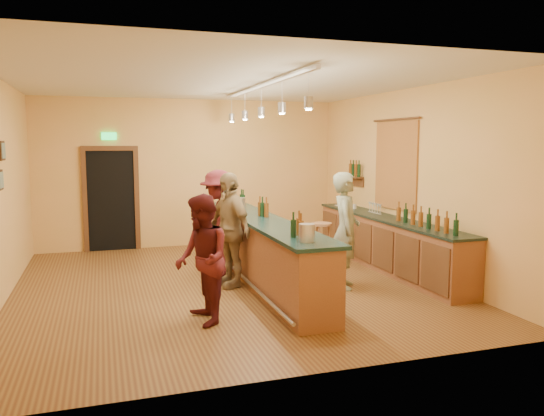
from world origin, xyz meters
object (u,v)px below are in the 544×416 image
object	(u,v)px
bartender	(346,230)
customer_c	(220,223)
tasting_bar	(262,245)
customer_a	(202,260)
back_counter	(387,242)
bar_stool	(322,230)
customer_b	(229,230)

from	to	relation	value
bartender	customer_c	bearing A→B (deg)	75.05
tasting_bar	customer_a	xyz separation A→B (m)	(-1.28, -1.69, 0.21)
back_counter	customer_c	size ratio (longest dim) A/B	2.51
customer_a	customer_c	xyz separation A→B (m)	(0.74, 2.36, 0.09)
customer_c	bar_stool	distance (m)	2.01
tasting_bar	customer_b	xyz separation A→B (m)	(-0.55, -0.06, 0.30)
customer_c	bartender	bearing A→B (deg)	41.71
bartender	bar_stool	distance (m)	1.64
back_counter	customer_a	world-z (taller)	customer_a
customer_b	bar_stool	xyz separation A→B (m)	(1.98, 0.95, -0.26)
customer_a	tasting_bar	bearing A→B (deg)	139.52
tasting_bar	bar_stool	distance (m)	1.69
bar_stool	customer_c	bearing A→B (deg)	-173.66
customer_a	customer_b	xyz separation A→B (m)	(0.74, 1.63, 0.09)
tasting_bar	bar_stool	world-z (taller)	tasting_bar
back_counter	bartender	size ratio (longest dim) A/B	2.51
customer_b	tasting_bar	bearing A→B (deg)	78.00
customer_a	customer_c	world-z (taller)	customer_c
tasting_bar	bartender	xyz separation A→B (m)	(1.15, -0.71, 0.30)
back_counter	tasting_bar	distance (m)	2.42
customer_b	back_counter	bearing A→B (deg)	76.26
bartender	customer_b	size ratio (longest dim) A/B	1.00
back_counter	bar_stool	world-z (taller)	back_counter
customer_a	customer_b	size ratio (longest dim) A/B	0.90
back_counter	customer_a	distance (m)	4.15
back_counter	customer_b	world-z (taller)	customer_b
bartender	customer_c	distance (m)	2.19
back_counter	customer_b	bearing A→B (deg)	-175.30
customer_a	bartender	bearing A→B (deg)	108.65
tasting_bar	customer_c	bearing A→B (deg)	129.49
back_counter	tasting_bar	size ratio (longest dim) A/B	0.89
bartender	customer_c	world-z (taller)	bartender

